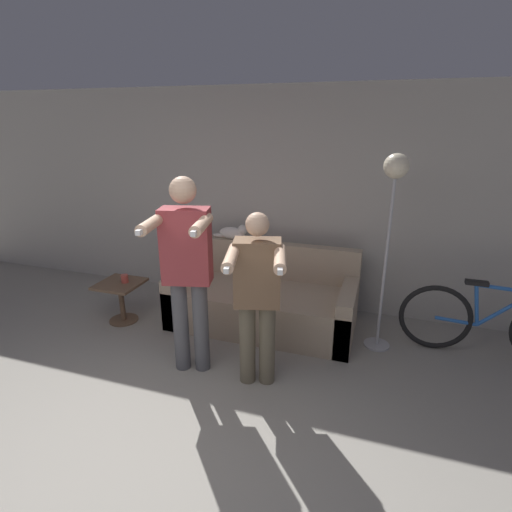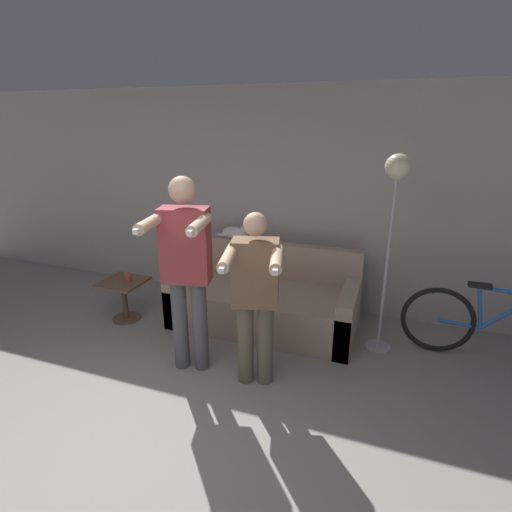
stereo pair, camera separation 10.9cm
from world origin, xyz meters
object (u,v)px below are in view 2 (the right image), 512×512
cup (128,277)px  person_left (186,264)px  side_table (124,292)px  person_right (255,292)px  floor_lamp (395,197)px  bicycle (495,327)px  couch (265,301)px  cat (236,232)px

cup → person_left: bearing=-28.9°
person_left → side_table: bearing=139.2°
person_right → floor_lamp: bearing=29.2°
person_right → floor_lamp: size_ratio=0.79×
person_left → side_table: (-1.20, 0.60, -0.69)m
bicycle → side_table: bearing=-172.7°
floor_lamp → cup: size_ratio=21.31×
bicycle → couch: bearing=-178.8°
person_left → side_table: 1.51m
floor_lamp → person_left: bearing=-149.5°
side_table → bicycle: 3.88m
floor_lamp → side_table: floor_lamp is taller
couch → bicycle: bearing=1.2°
bicycle → person_right: bearing=-151.5°
cat → floor_lamp: bearing=-14.2°
side_table → couch: bearing=15.8°
person_right → bicycle: bearing=13.6°
cup → couch: bearing=15.4°
cup → bicycle: size_ratio=0.05×
floor_lamp → side_table: (-2.82, -0.36, -1.21)m
person_left → floor_lamp: bearing=16.4°
couch → floor_lamp: bearing=-4.0°
person_right → cup: (-1.78, 0.63, -0.35)m
person_right → cat: (-0.75, 1.40, 0.07)m
cat → bicycle: bearing=-6.3°
floor_lamp → side_table: 3.09m
floor_lamp → cup: bearing=-173.2°
cup → bicycle: 3.83m
person_right → floor_lamp: (0.99, 0.96, 0.68)m
couch → cup: size_ratio=22.28×
person_left → person_right: (0.64, -0.00, -0.16)m
couch → side_table: 1.63m
person_left → bicycle: person_left is taller
cat → person_left: bearing=-85.4°
couch → bicycle: (2.29, 0.05, 0.08)m
person_right → side_table: 2.00m
side_table → bicycle: (3.85, 0.49, 0.02)m
couch → cup: bearing=-164.6°
person_right → person_left: bearing=164.7°
floor_lamp → cat: bearing=165.8°
person_right → side_table: person_right is taller
bicycle → cat: bearing=173.7°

